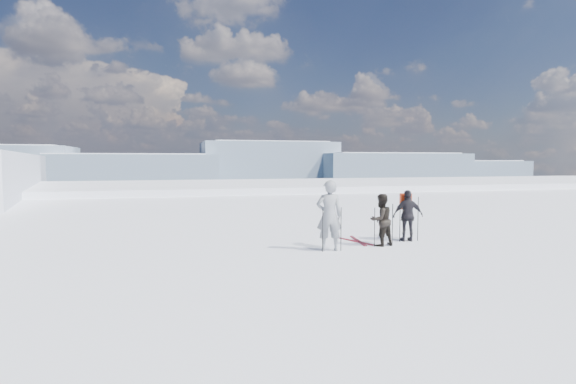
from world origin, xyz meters
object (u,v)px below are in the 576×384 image
at_px(skier_grey, 329,216).
at_px(skis_loose, 356,241).
at_px(skier_pack, 408,216).
at_px(skier_dark, 381,220).

relative_size(skier_grey, skis_loose, 1.15).
xyz_separation_m(skier_grey, skier_pack, (2.85, 0.75, -0.18)).
bearing_deg(skier_pack, skier_grey, 26.97).
height_order(skier_grey, skis_loose, skier_grey).
bearing_deg(skier_grey, skier_pack, -154.25).
xyz_separation_m(skier_dark, skis_loose, (-0.40, 0.87, -0.75)).
distance_m(skier_dark, skier_pack, 1.24).
relative_size(skier_grey, skier_dark, 1.28).
height_order(skier_dark, skier_pack, skier_pack).
relative_size(skier_pack, skis_loose, 0.93).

